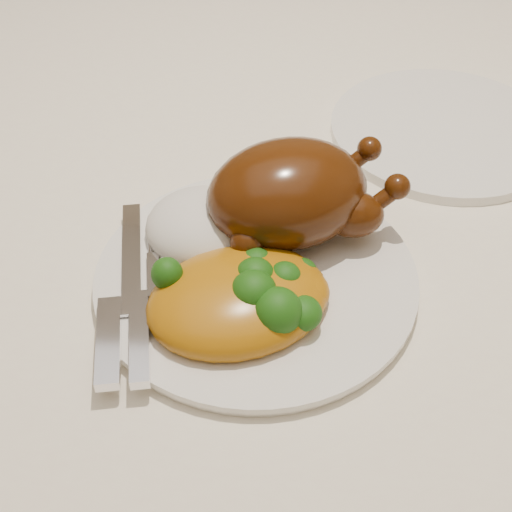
{
  "coord_description": "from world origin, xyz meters",
  "views": [
    {
      "loc": [
        0.06,
        -0.6,
        1.19
      ],
      "look_at": [
        0.04,
        -0.19,
        0.8
      ],
      "focal_mm": 50.0,
      "sensor_mm": 36.0,
      "label": 1
    }
  ],
  "objects_px": {
    "dining_table": "(233,223)",
    "side_plate": "(444,130)",
    "roast_chicken": "(292,193)",
    "dinner_plate": "(256,278)"
  },
  "relations": [
    {
      "from": "dinner_plate",
      "to": "side_plate",
      "type": "bearing_deg",
      "value": 50.63
    },
    {
      "from": "dining_table",
      "to": "roast_chicken",
      "type": "bearing_deg",
      "value": -65.24
    },
    {
      "from": "side_plate",
      "to": "roast_chicken",
      "type": "xyz_separation_m",
      "value": [
        -0.16,
        -0.17,
        0.05
      ]
    },
    {
      "from": "side_plate",
      "to": "dinner_plate",
      "type": "bearing_deg",
      "value": -129.37
    },
    {
      "from": "roast_chicken",
      "to": "dinner_plate",
      "type": "bearing_deg",
      "value": -136.98
    },
    {
      "from": "dining_table",
      "to": "side_plate",
      "type": "relative_size",
      "value": 6.79
    },
    {
      "from": "dining_table",
      "to": "dinner_plate",
      "type": "relative_size",
      "value": 6.15
    },
    {
      "from": "dinner_plate",
      "to": "roast_chicken",
      "type": "bearing_deg",
      "value": 63.5
    },
    {
      "from": "dining_table",
      "to": "roast_chicken",
      "type": "height_order",
      "value": "roast_chicken"
    },
    {
      "from": "dinner_plate",
      "to": "roast_chicken",
      "type": "distance_m",
      "value": 0.08
    }
  ]
}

